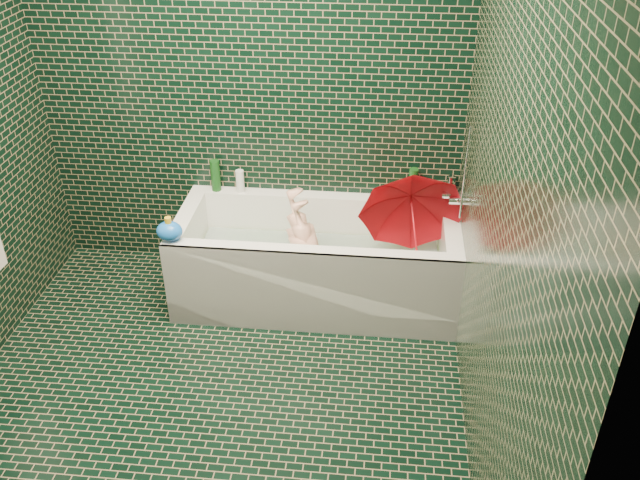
# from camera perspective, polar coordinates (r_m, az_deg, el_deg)

# --- Properties ---
(floor) EXTENTS (2.80, 2.80, 0.00)m
(floor) POSITION_cam_1_polar(r_m,az_deg,el_deg) (3.64, -9.30, -13.74)
(floor) COLOR black
(floor) RESTS_ON ground
(wall_back) EXTENTS (2.80, 0.00, 2.80)m
(wall_back) POSITION_cam_1_polar(r_m,az_deg,el_deg) (4.14, -6.10, 13.02)
(wall_back) COLOR black
(wall_back) RESTS_ON floor
(wall_front) EXTENTS (2.80, 0.00, 2.80)m
(wall_front) POSITION_cam_1_polar(r_m,az_deg,el_deg) (1.87, -23.46, -16.70)
(wall_front) COLOR black
(wall_front) RESTS_ON floor
(wall_right) EXTENTS (0.00, 2.80, 2.80)m
(wall_right) POSITION_cam_1_polar(r_m,az_deg,el_deg) (2.81, 14.88, 2.59)
(wall_right) COLOR black
(wall_right) RESTS_ON floor
(bathtub) EXTENTS (1.70, 0.75, 0.55)m
(bathtub) POSITION_cam_1_polar(r_m,az_deg,el_deg) (4.19, -0.29, -2.45)
(bathtub) COLOR white
(bathtub) RESTS_ON floor
(bath_mat) EXTENTS (1.35, 0.47, 0.01)m
(bath_mat) POSITION_cam_1_polar(r_m,az_deg,el_deg) (4.24, -0.26, -2.94)
(bath_mat) COLOR #52C026
(bath_mat) RESTS_ON bathtub
(water) EXTENTS (1.48, 0.53, 0.00)m
(water) POSITION_cam_1_polar(r_m,az_deg,el_deg) (4.16, -0.26, -1.31)
(water) COLOR silver
(water) RESTS_ON bathtub
(faucet) EXTENTS (0.18, 0.19, 0.55)m
(faucet) POSITION_cam_1_polar(r_m,az_deg,el_deg) (3.92, 11.65, 3.77)
(faucet) COLOR silver
(faucet) RESTS_ON wall_right
(child) EXTENTS (0.94, 0.53, 0.37)m
(child) POSITION_cam_1_polar(r_m,az_deg,el_deg) (4.12, -0.79, -1.48)
(child) COLOR #F4B098
(child) RESTS_ON bathtub
(umbrella) EXTENTS (0.81, 0.77, 0.89)m
(umbrella) POSITION_cam_1_polar(r_m,az_deg,el_deg) (3.92, 7.92, 1.20)
(umbrella) COLOR red
(umbrella) RESTS_ON bathtub
(soap_bottle_a) EXTENTS (0.13, 0.13, 0.27)m
(soap_bottle_a) POSITION_cam_1_polar(r_m,az_deg,el_deg) (4.30, 10.85, 3.18)
(soap_bottle_a) COLOR white
(soap_bottle_a) RESTS_ON bathtub
(soap_bottle_b) EXTENTS (0.11, 0.11, 0.19)m
(soap_bottle_b) POSITION_cam_1_polar(r_m,az_deg,el_deg) (4.31, 9.29, 3.37)
(soap_bottle_b) COLOR #411C6B
(soap_bottle_b) RESTS_ON bathtub
(soap_bottle_c) EXTENTS (0.15, 0.15, 0.16)m
(soap_bottle_c) POSITION_cam_1_polar(r_m,az_deg,el_deg) (4.27, 9.31, 3.09)
(soap_bottle_c) COLOR #124215
(soap_bottle_c) RESTS_ON bathtub
(bottle_right_tall) EXTENTS (0.06, 0.06, 0.21)m
(bottle_right_tall) POSITION_cam_1_polar(r_m,az_deg,el_deg) (4.24, 7.83, 4.64)
(bottle_right_tall) COLOR #124215
(bottle_right_tall) RESTS_ON bathtub
(bottle_right_pump) EXTENTS (0.07, 0.07, 0.17)m
(bottle_right_pump) POSITION_cam_1_polar(r_m,az_deg,el_deg) (4.28, 10.94, 4.27)
(bottle_right_pump) COLOR silver
(bottle_right_pump) RESTS_ON bathtub
(bottle_left_tall) EXTENTS (0.08, 0.08, 0.21)m
(bottle_left_tall) POSITION_cam_1_polar(r_m,az_deg,el_deg) (4.37, -8.79, 5.40)
(bottle_left_tall) COLOR #124215
(bottle_left_tall) RESTS_ON bathtub
(bottle_left_short) EXTENTS (0.06, 0.06, 0.15)m
(bottle_left_short) POSITION_cam_1_polar(r_m,az_deg,el_deg) (4.34, -6.75, 4.94)
(bottle_left_short) COLOR white
(bottle_left_short) RESTS_ON bathtub
(rubber_duck) EXTENTS (0.11, 0.09, 0.09)m
(rubber_duck) POSITION_cam_1_polar(r_m,az_deg,el_deg) (4.27, 6.26, 3.99)
(rubber_duck) COLOR gold
(rubber_duck) RESTS_ON bathtub
(bath_toy) EXTENTS (0.15, 0.13, 0.15)m
(bath_toy) POSITION_cam_1_polar(r_m,az_deg,el_deg) (3.89, -12.56, 0.76)
(bath_toy) COLOR blue
(bath_toy) RESTS_ON bathtub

